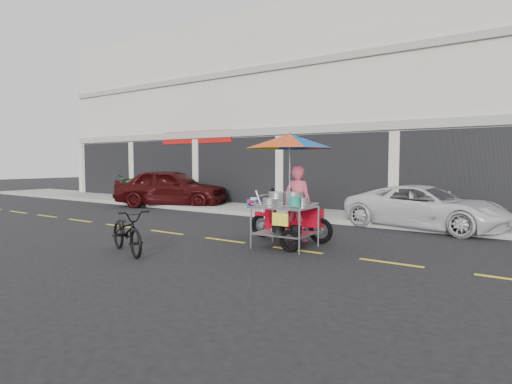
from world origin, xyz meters
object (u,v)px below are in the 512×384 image
Objects in this scene: maroon_sedan at (172,188)px; food_vendor_rig at (291,174)px; near_bicycle at (127,231)px; white_pickup at (426,207)px.

maroon_sedan is 9.36m from food_vendor_rig.
maroon_sedan is at bearing 61.30° from near_bicycle.
food_vendor_rig is at bearing 163.89° from white_pickup.
near_bicycle is 0.67× the size of food_vendor_rig.
white_pickup is at bearing -112.41° from maroon_sedan.
near_bicycle is (6.03, -6.98, -0.34)m from maroon_sedan.
maroon_sedan is 9.24m from near_bicycle.
food_vendor_rig reaches higher than white_pickup.
near_bicycle is at bearing 157.30° from white_pickup.
maroon_sedan is 2.70× the size of near_bicycle.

